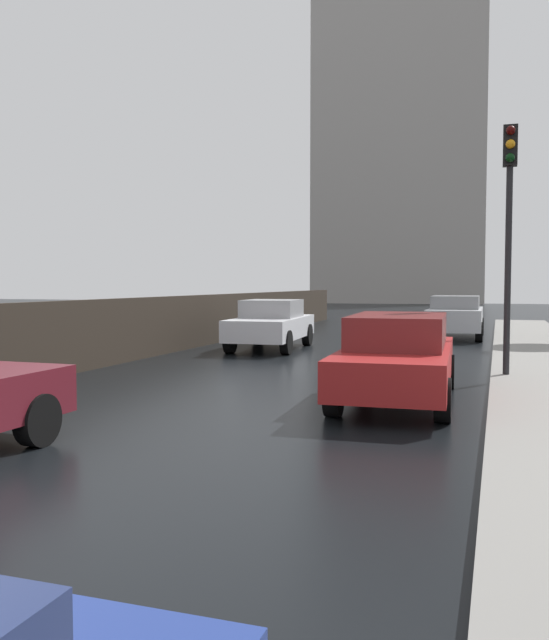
{
  "coord_description": "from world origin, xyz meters",
  "views": [
    {
      "loc": [
        4.11,
        -3.28,
        1.89
      ],
      "look_at": [
        0.58,
        7.25,
        1.27
      ],
      "focal_mm": 37.57,
      "sensor_mm": 36.0,
      "label": 1
    }
  ],
  "objects_px": {
    "car_white_far_ahead": "(271,324)",
    "traffic_light": "(509,204)",
    "car_silver_far_lane": "(456,316)",
    "car_red_behind_camera": "(398,356)"
  },
  "relations": [
    {
      "from": "car_silver_far_lane",
      "to": "car_red_behind_camera",
      "type": "bearing_deg",
      "value": -91.19
    },
    {
      "from": "car_red_behind_camera",
      "to": "traffic_light",
      "type": "distance_m",
      "value": 4.13
    },
    {
      "from": "car_white_far_ahead",
      "to": "traffic_light",
      "type": "bearing_deg",
      "value": 140.19
    },
    {
      "from": "traffic_light",
      "to": "car_red_behind_camera",
      "type": "bearing_deg",
      "value": -121.62
    },
    {
      "from": "car_red_behind_camera",
      "to": "car_silver_far_lane",
      "type": "xyz_separation_m",
      "value": [
        0.14,
        12.73,
        0.05
      ]
    },
    {
      "from": "car_silver_far_lane",
      "to": "traffic_light",
      "type": "relative_size",
      "value": 0.89
    },
    {
      "from": "car_white_far_ahead",
      "to": "traffic_light",
      "type": "distance_m",
      "value": 8.16
    },
    {
      "from": "car_red_behind_camera",
      "to": "car_silver_far_lane",
      "type": "relative_size",
      "value": 1.12
    },
    {
      "from": "traffic_light",
      "to": "car_silver_far_lane",
      "type": "bearing_deg",
      "value": 98.65
    },
    {
      "from": "car_white_far_ahead",
      "to": "car_silver_far_lane",
      "type": "height_order",
      "value": "car_silver_far_lane"
    }
  ]
}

